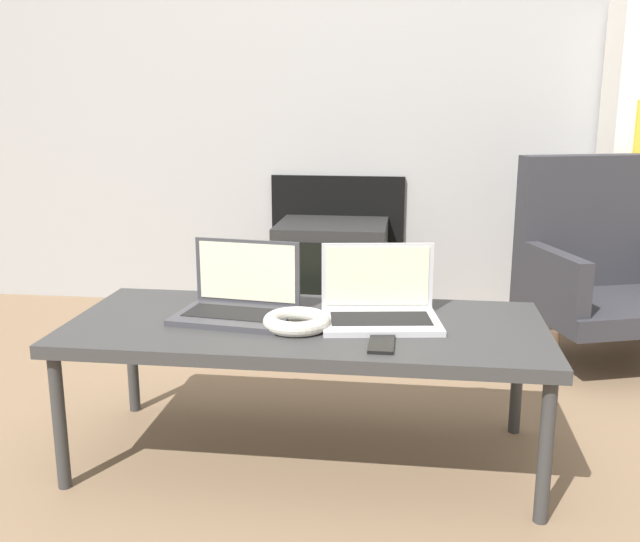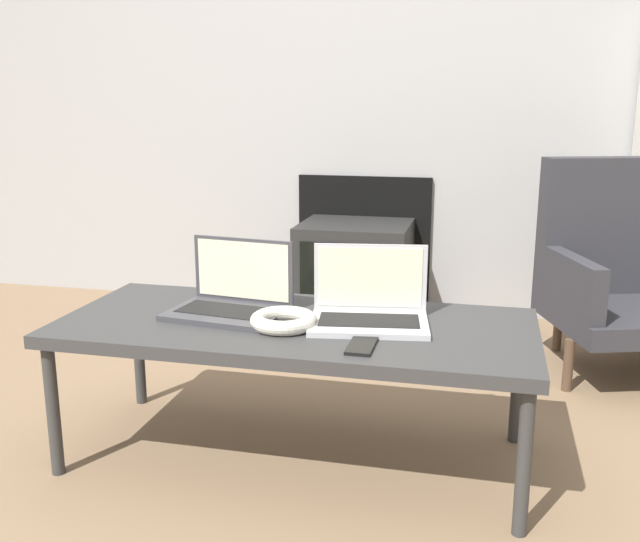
# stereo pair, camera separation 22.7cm
# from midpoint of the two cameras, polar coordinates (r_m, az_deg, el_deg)

# --- Properties ---
(ground_plane) EXTENTS (14.00, 14.00, 0.00)m
(ground_plane) POSITION_cam_midpoint_polar(r_m,az_deg,el_deg) (1.88, -6.36, -19.48)
(ground_plane) COLOR #7A6047
(wall_back) EXTENTS (7.00, 0.08, 2.60)m
(wall_back) POSITION_cam_midpoint_polar(r_m,az_deg,el_deg) (3.52, 0.99, 17.82)
(wall_back) COLOR #999999
(wall_back) RESTS_ON ground_plane
(table) EXTENTS (1.33, 0.58, 0.42)m
(table) POSITION_cam_midpoint_polar(r_m,az_deg,el_deg) (2.01, -4.36, -5.01)
(table) COLOR #333333
(table) RESTS_ON ground_plane
(laptop_left) EXTENTS (0.35, 0.27, 0.21)m
(laptop_left) POSITION_cam_midpoint_polar(r_m,az_deg,el_deg) (2.08, -9.63, -2.37)
(laptop_left) COLOR #38383D
(laptop_left) RESTS_ON table
(laptop_right) EXTENTS (0.35, 0.28, 0.21)m
(laptop_right) POSITION_cam_midpoint_polar(r_m,az_deg,el_deg) (2.00, 1.56, -2.81)
(laptop_right) COLOR #B2B2B7
(laptop_right) RESTS_ON table
(headphones) EXTENTS (0.18, 0.18, 0.04)m
(headphones) POSITION_cam_midpoint_polar(r_m,az_deg,el_deg) (1.95, -5.22, -4.08)
(headphones) COLOR beige
(headphones) RESTS_ON table
(phone) EXTENTS (0.06, 0.14, 0.01)m
(phone) POSITION_cam_midpoint_polar(r_m,az_deg,el_deg) (1.81, 1.38, -5.89)
(phone) COLOR black
(phone) RESTS_ON table
(tv) EXTENTS (0.50, 0.45, 0.47)m
(tv) POSITION_cam_midpoint_polar(r_m,az_deg,el_deg) (3.34, -0.98, -0.13)
(tv) COLOR black
(tv) RESTS_ON ground_plane
(armchair) EXTENTS (0.76, 0.71, 0.81)m
(armchair) POSITION_cam_midpoint_polar(r_m,az_deg,el_deg) (3.02, 19.76, 0.71)
(armchair) COLOR #2D2D33
(armchair) RESTS_ON ground_plane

